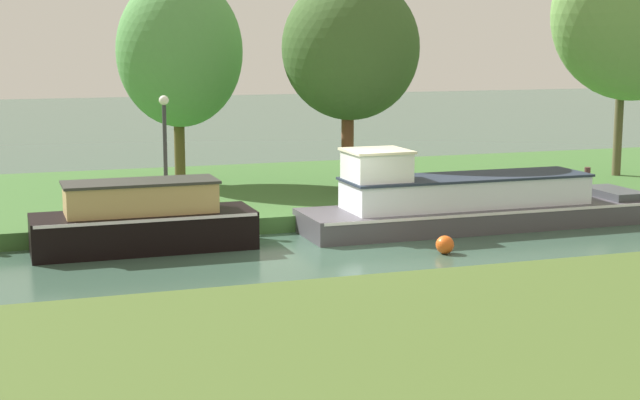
% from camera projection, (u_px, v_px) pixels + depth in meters
% --- Properties ---
extents(ground_plane, '(120.00, 120.00, 0.00)m').
position_uv_depth(ground_plane, '(339.00, 248.00, 21.47)').
color(ground_plane, '#385545').
extents(riverbank_far, '(72.00, 10.00, 0.40)m').
position_uv_depth(riverbank_far, '(257.00, 193.00, 27.97)').
color(riverbank_far, '#3C672E').
rests_on(riverbank_far, ground_plane).
extents(riverbank_near, '(72.00, 10.00, 0.40)m').
position_uv_depth(riverbank_near, '(565.00, 367.00, 13.04)').
color(riverbank_near, '#475E27').
rests_on(riverbank_near, ground_plane).
extents(slate_barge, '(8.93, 2.13, 2.04)m').
position_uv_depth(slate_barge, '(469.00, 203.00, 23.71)').
color(slate_barge, '#4B474E').
rests_on(slate_barge, ground_plane).
extents(black_narrowboat, '(4.85, 1.62, 1.55)m').
position_uv_depth(black_narrowboat, '(143.00, 220.00, 21.15)').
color(black_narrowboat, black).
rests_on(black_narrowboat, ground_plane).
extents(willow_tree_left, '(3.66, 3.29, 6.06)m').
position_uv_depth(willow_tree_left, '(180.00, 52.00, 27.72)').
color(willow_tree_left, brown).
rests_on(willow_tree_left, riverbank_far).
extents(willow_tree_centre, '(3.86, 3.62, 5.98)m').
position_uv_depth(willow_tree_centre, '(351.00, 48.00, 26.57)').
color(willow_tree_centre, brown).
rests_on(willow_tree_centre, riverbank_far).
extents(willow_tree_right, '(5.59, 3.26, 7.52)m').
position_uv_depth(willow_tree_right, '(636.00, 15.00, 28.82)').
color(willow_tree_right, brown).
rests_on(willow_tree_right, riverbank_far).
extents(lamp_post, '(0.24, 0.24, 2.87)m').
position_uv_depth(lamp_post, '(165.00, 139.00, 23.44)').
color(lamp_post, '#333338').
rests_on(lamp_post, riverbank_far).
extents(mooring_post_far, '(0.16, 0.16, 0.77)m').
position_uv_depth(mooring_post_far, '(587.00, 181.00, 26.24)').
color(mooring_post_far, '#4E312D').
rests_on(mooring_post_far, riverbank_far).
extents(channel_buoy, '(0.40, 0.40, 0.40)m').
position_uv_depth(channel_buoy, '(445.00, 245.00, 20.85)').
color(channel_buoy, '#E55919').
rests_on(channel_buoy, ground_plane).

